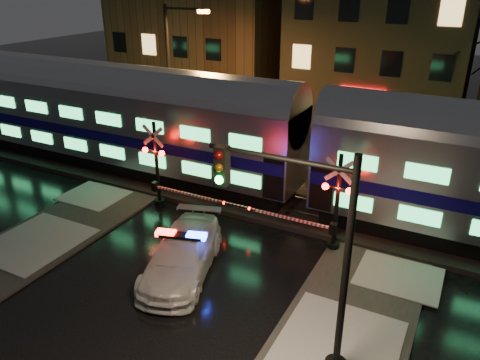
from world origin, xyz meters
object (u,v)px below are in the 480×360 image
at_px(traffic_light, 307,258).
at_px(streetlight, 173,71).
at_px(crossing_signal_right, 327,211).
at_px(crossing_signal_left, 162,174).
at_px(police_car, 182,254).

distance_m(traffic_light, streetlight, 18.46).
xyz_separation_m(crossing_signal_right, streetlight, (-11.86, 6.69, 3.37)).
relative_size(crossing_signal_right, crossing_signal_left, 0.99).
bearing_deg(streetlight, crossing_signal_right, -29.44).
height_order(crossing_signal_left, traffic_light, traffic_light).
bearing_deg(police_car, crossing_signal_right, 27.16).
distance_m(crossing_signal_left, streetlight, 8.40).
height_order(traffic_light, streetlight, streetlight).
xyz_separation_m(police_car, crossing_signal_right, (4.24, 4.10, 0.94)).
height_order(police_car, streetlight, streetlight).
xyz_separation_m(crossing_signal_right, crossing_signal_left, (-8.05, 0.00, 0.02)).
bearing_deg(crossing_signal_right, crossing_signal_left, 179.99).
xyz_separation_m(police_car, streetlight, (-7.62, 10.79, 4.32)).
distance_m(police_car, traffic_light, 6.51).
bearing_deg(police_car, streetlight, 108.32).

